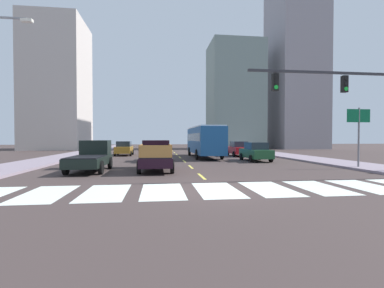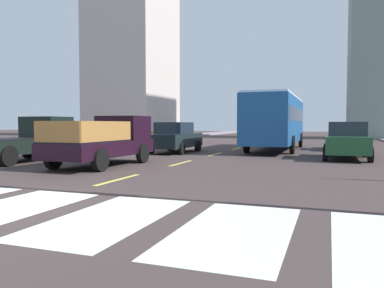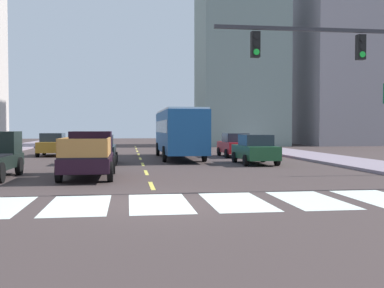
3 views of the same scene
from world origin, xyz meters
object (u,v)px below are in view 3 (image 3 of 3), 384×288
object	(u,v)px
sedan_mid	(99,149)
sedan_near_left	(235,145)
sedan_far	(53,144)
sedan_near_right	(255,149)
city_bus	(179,130)
pickup_stakebed	(89,155)

from	to	relation	value
sedan_mid	sedan_near_left	xyz separation A→B (m)	(9.38, 5.64, 0.00)
sedan_far	sedan_near_right	bearing A→B (deg)	-37.83
city_bus	pickup_stakebed	bearing A→B (deg)	-113.16
city_bus	sedan_far	xyz separation A→B (m)	(-9.07, 4.50, -1.09)
pickup_stakebed	sedan_far	distance (m)	16.08
city_bus	sedan_near_left	xyz separation A→B (m)	(4.26, 1.48, -1.09)
city_bus	sedan_near_left	bearing A→B (deg)	21.01
sedan_near_right	sedan_far	distance (m)	16.20
sedan_far	sedan_mid	bearing A→B (deg)	-66.37
sedan_near_right	sedan_mid	size ratio (longest dim) A/B	1.00
sedan_mid	sedan_far	bearing A→B (deg)	112.25
sedan_far	pickup_stakebed	bearing A→B (deg)	-76.84
sedan_mid	sedan_far	size ratio (longest dim) A/B	1.00
sedan_mid	sedan_near_left	bearing A→B (deg)	28.75
city_bus	sedan_far	distance (m)	10.18
city_bus	sedan_near_right	distance (m)	6.61
city_bus	sedan_mid	world-z (taller)	city_bus
sedan_near_left	pickup_stakebed	bearing A→B (deg)	-125.21
pickup_stakebed	sedan_near_left	world-z (taller)	pickup_stakebed
sedan_near_right	sedan_near_left	bearing A→B (deg)	85.23
city_bus	sedan_far	size ratio (longest dim) A/B	2.45
city_bus	sedan_mid	distance (m)	6.68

